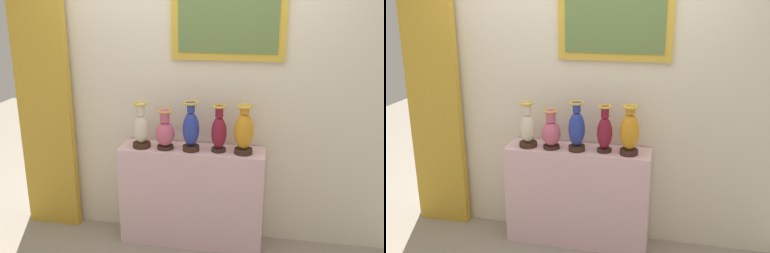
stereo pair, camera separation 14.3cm
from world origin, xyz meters
TOP-DOWN VIEW (x-y plane):
  - ground_plane at (0.00, 0.00)m, footprint 9.29×9.29m
  - display_shelf at (0.00, 0.00)m, footprint 1.20×0.31m
  - back_wall at (0.01, 0.21)m, footprint 3.29×0.14m
  - curtain_gold at (-1.33, 0.09)m, footprint 0.48×0.08m
  - vase_ivory at (-0.42, -0.04)m, footprint 0.15×0.15m
  - vase_rose at (-0.22, -0.04)m, footprint 0.16×0.16m
  - vase_cobalt at (-0.00, -0.05)m, footprint 0.13×0.13m
  - vase_burgundy at (0.22, -0.02)m, footprint 0.12×0.12m
  - vase_amber at (0.42, -0.04)m, footprint 0.15×0.15m

SIDE VIEW (x-z plane):
  - ground_plane at x=0.00m, z-range 0.00..0.00m
  - display_shelf at x=0.00m, z-range 0.00..0.86m
  - vase_rose at x=-0.22m, z-range 0.83..1.16m
  - vase_ivory at x=-0.42m, z-range 0.83..1.21m
  - vase_burgundy at x=0.22m, z-range 0.83..1.22m
  - vase_cobalt at x=0.00m, z-range 0.84..1.24m
  - vase_amber at x=0.42m, z-range 0.84..1.24m
  - curtain_gold at x=-1.33m, z-range 0.00..2.14m
  - back_wall at x=0.01m, z-range 0.01..3.18m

